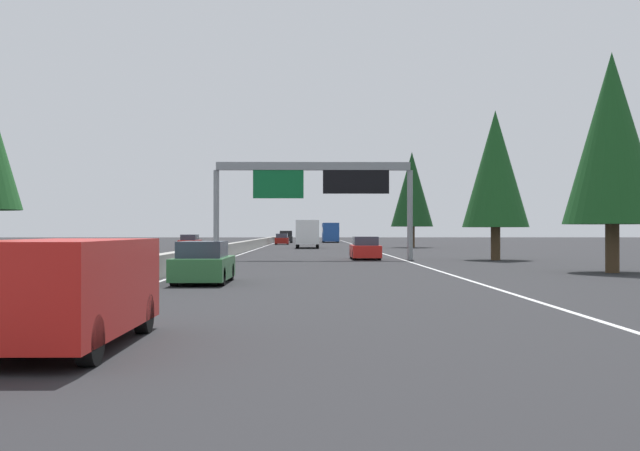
# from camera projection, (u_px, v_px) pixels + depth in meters

# --- Properties ---
(ground_plane) EXTENTS (320.00, 320.00, 0.00)m
(ground_plane) POSITION_uv_depth(u_px,v_px,m) (240.00, 254.00, 62.25)
(ground_plane) COLOR #262628
(median_barrier) EXTENTS (180.00, 0.56, 0.90)m
(median_barrier) POSITION_uv_depth(u_px,v_px,m) (254.00, 244.00, 82.24)
(median_barrier) COLOR #9E9B93
(median_barrier) RESTS_ON ground
(shoulder_stripe_right) EXTENTS (160.00, 0.16, 0.01)m
(shoulder_stripe_right) POSITION_uv_depth(u_px,v_px,m) (373.00, 250.00, 72.39)
(shoulder_stripe_right) COLOR silver
(shoulder_stripe_right) RESTS_ON ground
(shoulder_stripe_median) EXTENTS (160.00, 0.16, 0.01)m
(shoulder_stripe_median) POSITION_uv_depth(u_px,v_px,m) (252.00, 251.00, 72.25)
(shoulder_stripe_median) COLOR silver
(shoulder_stripe_median) RESTS_ON ground
(sign_gantry_overhead) EXTENTS (0.50, 12.68, 6.20)m
(sign_gantry_overhead) POSITION_uv_depth(u_px,v_px,m) (316.00, 182.00, 49.32)
(sign_gantry_overhead) COLOR gray
(sign_gantry_overhead) RESTS_ON ground
(minivan_mid_center) EXTENTS (5.00, 1.95, 1.69)m
(minivan_mid_center) POSITION_uv_depth(u_px,v_px,m) (66.00, 287.00, 12.15)
(minivan_mid_center) COLOR red
(minivan_mid_center) RESTS_ON ground
(sedan_distant_a) EXTENTS (4.40, 1.80, 1.47)m
(sedan_distant_a) POSITION_uv_depth(u_px,v_px,m) (203.00, 264.00, 27.17)
(sedan_distant_a) COLOR #2D6B38
(sedan_distant_a) RESTS_ON ground
(sedan_distant_b) EXTENTS (4.40, 1.80, 1.47)m
(sedan_distant_b) POSITION_uv_depth(u_px,v_px,m) (365.00, 249.00, 49.96)
(sedan_distant_b) COLOR red
(sedan_distant_b) RESTS_ON ground
(sedan_mid_right) EXTENTS (4.40, 1.80, 1.47)m
(sedan_mid_right) POSITION_uv_depth(u_px,v_px,m) (282.00, 239.00, 104.90)
(sedan_mid_right) COLOR maroon
(sedan_mid_right) RESTS_ON ground
(box_truck_far_center) EXTENTS (8.50, 2.40, 2.95)m
(box_truck_far_center) POSITION_uv_depth(u_px,v_px,m) (308.00, 233.00, 83.31)
(box_truck_far_center) COLOR white
(box_truck_far_center) RESTS_ON ground
(bus_far_left) EXTENTS (11.50, 2.55, 3.10)m
(bus_far_left) POSITION_uv_depth(u_px,v_px,m) (330.00, 232.00, 125.46)
(bus_far_left) COLOR #1E4793
(bus_far_left) RESTS_ON ground
(pickup_far_right) EXTENTS (5.60, 2.00, 1.86)m
(pickup_far_right) POSITION_uv_depth(u_px,v_px,m) (286.00, 237.00, 120.46)
(pickup_far_right) COLOR black
(pickup_far_right) RESTS_ON ground
(oncoming_near) EXTENTS (4.40, 1.80, 1.47)m
(oncoming_near) POSITION_uv_depth(u_px,v_px,m) (190.00, 242.00, 78.72)
(oncoming_near) COLOR red
(oncoming_near) RESTS_ON ground
(conifer_right_near) EXTENTS (4.26, 4.26, 9.68)m
(conifer_right_near) POSITION_uv_depth(u_px,v_px,m) (612.00, 138.00, 33.98)
(conifer_right_near) COLOR #4C3823
(conifer_right_near) RESTS_ON ground
(conifer_right_mid) EXTENTS (4.13, 4.13, 9.39)m
(conifer_right_mid) POSITION_uv_depth(u_px,v_px,m) (495.00, 169.00, 48.59)
(conifer_right_mid) COLOR #4C3823
(conifer_right_mid) RESTS_ON ground
(conifer_right_far) EXTENTS (4.64, 4.64, 10.55)m
(conifer_right_far) POSITION_uv_depth(u_px,v_px,m) (412.00, 189.00, 85.50)
(conifer_right_far) COLOR #4C3823
(conifer_right_far) RESTS_ON ground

